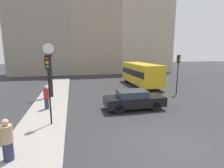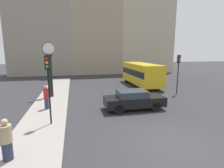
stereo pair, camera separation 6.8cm
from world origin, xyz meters
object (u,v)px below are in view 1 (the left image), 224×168
traffic_light_near (48,76)px  traffic_light_far (178,66)px  bus_distant (141,73)px  pedestrian_red_top (46,97)px  sedan_car (134,100)px  pedestrian_tan_coat (7,140)px  street_clock (50,71)px

traffic_light_near → traffic_light_far: 12.39m
bus_distant → pedestrian_red_top: (-10.09, -7.35, -0.60)m
sedan_car → pedestrian_tan_coat: 8.29m
bus_distant → traffic_light_near: traffic_light_near is taller
bus_distant → traffic_light_near: (-9.48, -10.19, 1.30)m
traffic_light_near → bus_distant: bearing=47.1°
traffic_light_far → pedestrian_tan_coat: traffic_light_far is taller
sedan_car → traffic_light_near: (-5.52, -1.71, 2.14)m
street_clock → traffic_light_far: bearing=-6.1°
traffic_light_near → sedan_car: bearing=17.2°
traffic_light_far → pedestrian_red_top: bearing=-168.8°
traffic_light_near → pedestrian_tan_coat: bearing=-110.6°
pedestrian_tan_coat → pedestrian_red_top: size_ratio=0.96×
street_clock → pedestrian_red_top: bearing=-88.7°
traffic_light_far → pedestrian_red_top: size_ratio=2.27×
sedan_car → bus_distant: bearing=65.0°
street_clock → pedestrian_tan_coat: street_clock is taller
traffic_light_near → pedestrian_tan_coat: traffic_light_near is taller
traffic_light_near → pedestrian_red_top: bearing=102.0°
traffic_light_near → street_clock: (-0.69, 6.46, -0.38)m
pedestrian_red_top → traffic_light_near: bearing=-78.0°
bus_distant → pedestrian_tan_coat: bus_distant is taller
sedan_car → street_clock: street_clock is taller
traffic_light_far → pedestrian_red_top: traffic_light_far is taller
traffic_light_far → pedestrian_red_top: 12.21m
street_clock → traffic_light_near: bearing=-83.9°
street_clock → pedestrian_tan_coat: size_ratio=2.98×
bus_distant → pedestrian_red_top: bearing=-143.9°
traffic_light_far → pedestrian_tan_coat: (-12.43, -8.35, -1.84)m
sedan_car → street_clock: (-6.21, 4.76, 1.76)m
pedestrian_red_top → sedan_car: bearing=-10.5°
traffic_light_near → street_clock: size_ratio=0.79×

